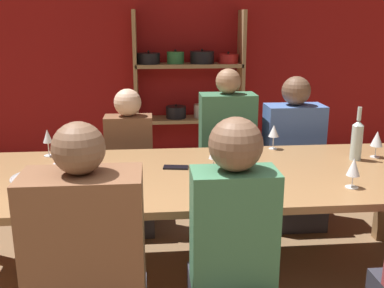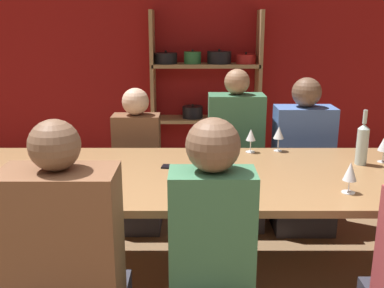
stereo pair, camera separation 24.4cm
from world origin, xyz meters
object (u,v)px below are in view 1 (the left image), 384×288
wine_glass_white_b (236,163)px  person_far_a (130,178)px  wine_glass_empty_a (48,137)px  wine_glass_red_d (247,135)px  wine_glass_red_c (377,139)px  person_far_b (291,170)px  mixing_bowl (37,184)px  wine_glass_red_a (230,175)px  dining_table (194,183)px  wine_glass_white_c (214,153)px  wine_bottle_dark (357,139)px  wine_glass_empty_c (57,144)px  wine_glass_white_a (354,168)px  wine_glass_empty_b (274,131)px  shelf_unit (191,106)px  person_far_c (226,167)px  cell_phone (176,167)px

wine_glass_white_b → person_far_a: person_far_a is taller
wine_glass_empty_a → wine_glass_red_d: bearing=0.1°
wine_glass_red_c → wine_glass_white_b: 1.06m
person_far_b → wine_glass_red_c: bearing=117.6°
mixing_bowl → wine_glass_red_a: wine_glass_red_a is taller
wine_glass_empty_a → dining_table: bearing=-25.3°
wine_glass_white_b → wine_glass_white_c: size_ratio=1.00×
wine_bottle_dark → wine_glass_white_c: bearing=-172.9°
person_far_b → person_far_a: bearing=1.6°
person_far_a → wine_glass_empty_c: bearing=54.7°
mixing_bowl → wine_glass_white_a: bearing=-2.5°
wine_glass_red_d → wine_glass_empty_b: bearing=8.4°
shelf_unit → wine_glass_red_c: 2.20m
wine_glass_red_d → wine_glass_empty_b: size_ratio=0.94×
wine_glass_white_c → wine_glass_empty_b: size_ratio=0.87×
wine_bottle_dark → person_far_a: bearing=156.0°
wine_glass_white_b → person_far_b: person_far_b is taller
wine_bottle_dark → wine_glass_red_c: (0.15, 0.04, -0.02)m
wine_glass_white_a → person_far_b: person_far_b is taller
wine_glass_empty_c → person_far_c: (1.18, 0.67, -0.41)m
wine_bottle_dark → wine_glass_red_c: size_ratio=1.96×
wine_glass_empty_a → wine_glass_empty_b: size_ratio=1.05×
wine_glass_white_a → wine_glass_red_a: wine_glass_red_a is taller
dining_table → wine_bottle_dark: 1.09m
shelf_unit → wine_glass_empty_a: (-1.10, -1.71, 0.13)m
wine_glass_white_c → person_far_c: size_ratio=0.12×
wine_glass_white_b → person_far_c: size_ratio=0.12×
dining_table → person_far_c: bearing=69.0°
wine_glass_red_a → wine_glass_white_c: size_ratio=1.17×
person_far_b → dining_table: bearing=44.7°
wine_bottle_dark → wine_glass_red_a: wine_bottle_dark is taller
wine_glass_empty_b → wine_bottle_dark: bearing=-32.5°
shelf_unit → wine_glass_white_c: (-0.05, -2.09, 0.10)m
wine_glass_white_b → wine_glass_red_c: bearing=20.4°
shelf_unit → wine_glass_red_d: (0.23, -1.71, 0.11)m
wine_glass_empty_b → person_far_c: person_far_c is taller
person_far_b → wine_glass_empty_c: bearing=19.9°
wine_glass_red_a → wine_glass_red_d: wine_glass_red_a is taller
cell_phone → person_far_a: (-0.32, 0.73, -0.32)m
dining_table → wine_glass_red_a: 0.46m
wine_glass_red_d → person_far_b: size_ratio=0.14×
cell_phone → wine_glass_white_a: bearing=-24.2°
mixing_bowl → wine_glass_empty_c: wine_glass_empty_c is taller
wine_glass_red_a → shelf_unit: bearing=89.2°
person_far_a → wine_glass_red_a: bearing=114.5°
wine_glass_red_d → cell_phone: size_ratio=1.01×
wine_glass_white_a → wine_glass_empty_b: bearing=106.0°
wine_glass_white_a → dining_table: bearing=159.3°
wine_glass_empty_a → wine_glass_white_c: wine_glass_empty_a is taller
wine_glass_white_c → wine_glass_empty_b: 0.63m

